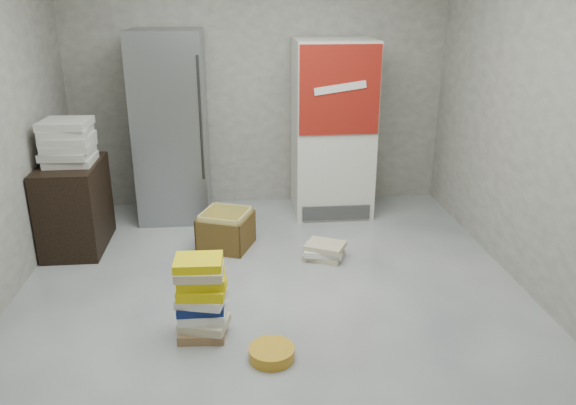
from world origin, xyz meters
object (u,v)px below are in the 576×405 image
(wood_shelf, at_px, (75,206))
(cardboard_box, at_px, (226,232))
(coke_cooler, at_px, (332,128))
(steel_fridge, at_px, (171,127))
(phonebook_stack_main, at_px, (202,298))

(wood_shelf, height_order, cardboard_box, wood_shelf)
(coke_cooler, xyz_separation_m, wood_shelf, (-2.48, -0.72, -0.50))
(cardboard_box, bearing_deg, steel_fridge, 142.42)
(wood_shelf, height_order, phonebook_stack_main, wood_shelf)
(steel_fridge, height_order, coke_cooler, steel_fridge)
(cardboard_box, bearing_deg, wood_shelf, -164.80)
(wood_shelf, xyz_separation_m, cardboard_box, (1.36, -0.14, -0.26))
(steel_fridge, relative_size, phonebook_stack_main, 3.27)
(steel_fridge, bearing_deg, wood_shelf, -138.69)
(coke_cooler, height_order, wood_shelf, coke_cooler)
(steel_fridge, bearing_deg, cardboard_box, -58.58)
(wood_shelf, relative_size, phonebook_stack_main, 1.38)
(phonebook_stack_main, bearing_deg, wood_shelf, 135.24)
(steel_fridge, height_order, phonebook_stack_main, steel_fridge)
(wood_shelf, distance_m, phonebook_stack_main, 2.00)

